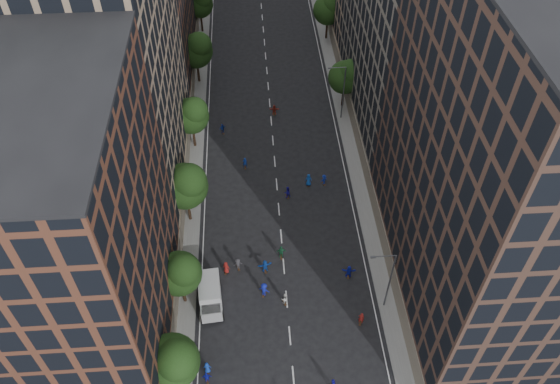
# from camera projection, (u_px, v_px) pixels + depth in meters

# --- Properties ---
(ground) EXTENTS (240.00, 240.00, 0.00)m
(ground) POSITION_uv_depth(u_px,v_px,m) (273.00, 143.00, 78.83)
(ground) COLOR black
(ground) RESTS_ON ground
(sidewalk_left) EXTENTS (4.00, 105.00, 0.15)m
(sidewalk_left) POSITION_uv_depth(u_px,v_px,m) (192.00, 114.00, 83.42)
(sidewalk_left) COLOR slate
(sidewalk_left) RESTS_ON ground
(sidewalk_right) EXTENTS (4.00, 105.00, 0.15)m
(sidewalk_right) POSITION_uv_depth(u_px,v_px,m) (348.00, 107.00, 84.51)
(sidewalk_right) COLOR slate
(sidewalk_right) RESTS_ON ground
(bldg_left_a) EXTENTS (14.00, 22.00, 30.00)m
(bldg_left_a) POSITION_uv_depth(u_px,v_px,m) (71.00, 240.00, 47.09)
(bldg_left_a) COLOR #583021
(bldg_left_a) RESTS_ON ground
(bldg_left_b) EXTENTS (14.00, 26.00, 34.00)m
(bldg_left_b) POSITION_uv_depth(u_px,v_px,m) (108.00, 66.00, 62.26)
(bldg_left_b) COLOR #91785F
(bldg_left_b) RESTS_ON ground
(bldg_right_a) EXTENTS (14.00, 30.00, 36.00)m
(bldg_right_a) POSITION_uv_depth(u_px,v_px,m) (496.00, 164.00, 49.42)
(bldg_right_a) COLOR #452E25
(bldg_right_a) RESTS_ON ground
(bldg_right_b) EXTENTS (14.00, 28.00, 33.00)m
(bldg_right_b) POSITION_uv_depth(u_px,v_px,m) (417.00, 19.00, 70.57)
(bldg_right_b) COLOR #676055
(bldg_right_b) RESTS_ON ground
(tree_left_0) EXTENTS (5.20, 5.20, 8.83)m
(tree_left_0) POSITION_uv_depth(u_px,v_px,m) (173.00, 361.00, 49.02)
(tree_left_0) COLOR black
(tree_left_0) RESTS_ON ground
(tree_left_1) EXTENTS (4.80, 4.80, 8.21)m
(tree_left_1) POSITION_uv_depth(u_px,v_px,m) (180.00, 272.00, 56.24)
(tree_left_1) COLOR black
(tree_left_1) RESTS_ON ground
(tree_left_2) EXTENTS (5.60, 5.60, 9.45)m
(tree_left_2) POSITION_uv_depth(u_px,v_px,m) (186.00, 185.00, 63.95)
(tree_left_2) COLOR black
(tree_left_2) RESTS_ON ground
(tree_left_3) EXTENTS (5.00, 5.00, 8.58)m
(tree_left_3) POSITION_uv_depth(u_px,v_px,m) (192.00, 114.00, 74.04)
(tree_left_3) COLOR black
(tree_left_3) RESTS_ON ground
(tree_left_4) EXTENTS (5.40, 5.40, 9.08)m
(tree_left_4) POSITION_uv_depth(u_px,v_px,m) (197.00, 49.00, 84.90)
(tree_left_4) COLOR black
(tree_left_4) RESTS_ON ground
(tree_left_5) EXTENTS (4.80, 4.80, 8.33)m
(tree_left_5) POSITION_uv_depth(u_px,v_px,m) (200.00, 3.00, 96.29)
(tree_left_5) COLOR black
(tree_left_5) RESTS_ON ground
(tree_right_a) EXTENTS (5.00, 5.00, 8.39)m
(tree_right_a) POSITION_uv_depth(u_px,v_px,m) (346.00, 76.00, 80.72)
(tree_right_a) COLOR black
(tree_right_a) RESTS_ON ground
(tree_right_b) EXTENTS (5.20, 5.20, 8.83)m
(tree_right_b) POSITION_uv_depth(u_px,v_px,m) (329.00, 8.00, 94.33)
(tree_right_b) COLOR black
(tree_right_b) RESTS_ON ground
(streetlamp_near) EXTENTS (2.64, 0.22, 9.06)m
(streetlamp_near) POSITION_uv_depth(u_px,v_px,m) (388.00, 278.00, 56.20)
(streetlamp_near) COLOR #595B60
(streetlamp_near) RESTS_ON ground
(streetlamp_far) EXTENTS (2.64, 0.22, 9.06)m
(streetlamp_far) POSITION_uv_depth(u_px,v_px,m) (342.00, 90.00, 79.04)
(streetlamp_far) COLOR #595B60
(streetlamp_far) RESTS_ON ground
(cargo_van) EXTENTS (2.92, 5.48, 2.82)m
(cargo_van) POSITION_uv_depth(u_px,v_px,m) (210.00, 295.00, 59.12)
(cargo_van) COLOR #B5B5B7
(cargo_van) RESTS_ON ground
(skater_0) EXTENTS (0.77, 0.51, 1.57)m
(skater_0) POSITION_uv_depth(u_px,v_px,m) (207.00, 368.00, 54.06)
(skater_0) COLOR #163EB6
(skater_0) RESTS_ON ground
(skater_3) EXTENTS (1.41, 1.15, 1.90)m
(skater_3) POSITION_uv_depth(u_px,v_px,m) (264.00, 290.00, 60.21)
(skater_3) COLOR #141FA2
(skater_3) RESTS_ON ground
(skater_4) EXTENTS (0.95, 0.44, 1.58)m
(skater_4) POSITION_uv_depth(u_px,v_px,m) (207.00, 377.00, 53.36)
(skater_4) COLOR #161EB6
(skater_4) RESTS_ON ground
(skater_5) EXTENTS (1.68, 0.71, 1.76)m
(skater_5) POSITION_uv_depth(u_px,v_px,m) (349.00, 272.00, 61.98)
(skater_5) COLOR #141CA4
(skater_5) RESTS_ON ground
(skater_6) EXTENTS (0.97, 0.82, 1.68)m
(skater_6) POSITION_uv_depth(u_px,v_px,m) (226.00, 268.00, 62.42)
(skater_6) COLOR maroon
(skater_6) RESTS_ON ground
(skater_7) EXTENTS (0.74, 0.60, 1.74)m
(skater_7) POSITION_uv_depth(u_px,v_px,m) (361.00, 318.00, 57.82)
(skater_7) COLOR maroon
(skater_7) RESTS_ON ground
(skater_8) EXTENTS (0.91, 0.80, 1.58)m
(skater_8) POSITION_uv_depth(u_px,v_px,m) (285.00, 299.00, 59.59)
(skater_8) COLOR silver
(skater_8) RESTS_ON ground
(skater_9) EXTENTS (1.14, 0.82, 1.59)m
(skater_9) POSITION_uv_depth(u_px,v_px,m) (238.00, 264.00, 62.83)
(skater_9) COLOR #39383C
(skater_9) RESTS_ON ground
(skater_10) EXTENTS (1.14, 0.50, 1.93)m
(skater_10) POSITION_uv_depth(u_px,v_px,m) (281.00, 252.00, 63.81)
(skater_10) COLOR #1A5834
(skater_10) RESTS_ON ground
(skater_11) EXTENTS (1.74, 0.89, 1.79)m
(skater_11) POSITION_uv_depth(u_px,v_px,m) (265.00, 266.00, 62.49)
(skater_11) COLOR #1647B2
(skater_11) RESTS_ON ground
(skater_12) EXTENTS (0.93, 0.63, 1.83)m
(skater_12) POSITION_uv_depth(u_px,v_px,m) (309.00, 180.00, 72.19)
(skater_12) COLOR #1448AA
(skater_12) RESTS_ON ground
(skater_13) EXTENTS (0.63, 0.41, 1.71)m
(skater_13) POSITION_uv_depth(u_px,v_px,m) (245.00, 163.00, 74.59)
(skater_13) COLOR #1538AA
(skater_13) RESTS_ON ground
(skater_14) EXTENTS (1.00, 0.87, 1.74)m
(skater_14) POSITION_uv_depth(u_px,v_px,m) (287.00, 192.00, 70.69)
(skater_14) COLOR #1A13A0
(skater_14) RESTS_ON ground
(skater_15) EXTENTS (1.14, 0.93, 1.54)m
(skater_15) POSITION_uv_depth(u_px,v_px,m) (324.00, 180.00, 72.44)
(skater_15) COLOR navy
(skater_15) RESTS_ON ground
(skater_16) EXTENTS (1.00, 0.71, 1.58)m
(skater_16) POSITION_uv_depth(u_px,v_px,m) (223.00, 129.00, 79.77)
(skater_16) COLOR #1433A9
(skater_16) RESTS_ON ground
(skater_17) EXTENTS (1.53, 0.55, 1.62)m
(skater_17) POSITION_uv_depth(u_px,v_px,m) (274.00, 110.00, 82.79)
(skater_17) COLOR #AC2B1C
(skater_17) RESTS_ON ground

